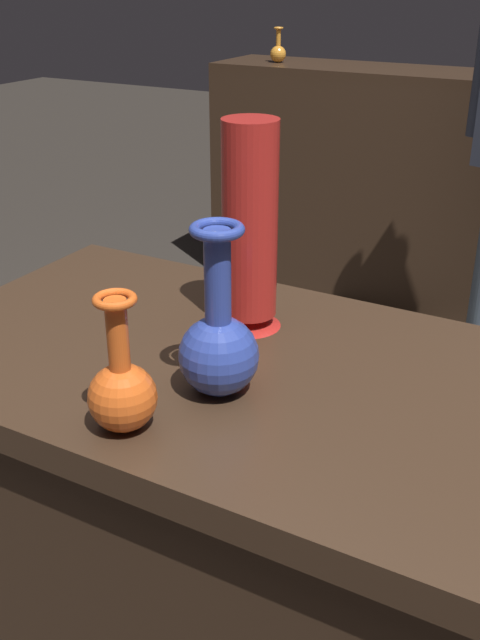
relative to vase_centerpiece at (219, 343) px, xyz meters
The scene contains 5 objects.
display_plinth 0.49m from the vase_centerpiece, 78.43° to the left, with size 1.20×0.64×0.80m.
vase_centerpiece is the anchor object (origin of this frame).
vase_tall_behind 0.25m from the vase_centerpiece, 107.02° to the left, with size 0.11×0.11×0.36m.
vase_left_accent 0.16m from the vase_centerpiece, 114.07° to the right, with size 0.10×0.10×0.20m.
shelf_vase_far_left 2.48m from the vase_centerpiece, 114.36° to the left, with size 0.07×0.07×0.15m.
Camera 1 is at (0.47, -0.91, 1.37)m, focal length 41.34 mm.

